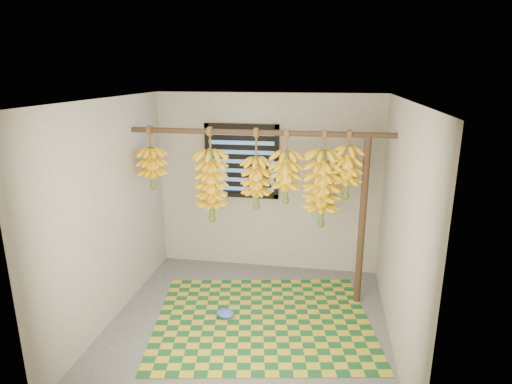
% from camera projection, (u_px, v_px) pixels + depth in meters
% --- Properties ---
extents(floor, '(3.00, 3.00, 0.01)m').
position_uv_depth(floor, '(248.00, 325.00, 4.66)').
color(floor, '#4F4F4F').
rests_on(floor, ground).
extents(ceiling, '(3.00, 3.00, 0.01)m').
position_uv_depth(ceiling, '(246.00, 100.00, 4.00)').
color(ceiling, silver).
rests_on(ceiling, wall_back).
extents(wall_back, '(3.00, 0.01, 2.40)m').
position_uv_depth(wall_back, '(268.00, 184.00, 5.76)').
color(wall_back, gray).
rests_on(wall_back, floor).
extents(wall_left, '(0.01, 3.00, 2.40)m').
position_uv_depth(wall_left, '(109.00, 213.00, 4.57)').
color(wall_left, gray).
rests_on(wall_left, floor).
extents(wall_right, '(0.01, 3.00, 2.40)m').
position_uv_depth(wall_right, '(401.00, 230.00, 4.09)').
color(wall_right, gray).
rests_on(wall_right, floor).
extents(window, '(1.00, 0.04, 1.00)m').
position_uv_depth(window, '(242.00, 161.00, 5.70)').
color(window, black).
rests_on(window, wall_back).
extents(hanging_pole, '(3.00, 0.06, 0.06)m').
position_uv_depth(hanging_pole, '(258.00, 133.00, 4.78)').
color(hanging_pole, '#442D1E').
rests_on(hanging_pole, wall_left).
extents(support_post, '(0.08, 0.08, 2.00)m').
position_uv_depth(support_post, '(362.00, 223.00, 4.86)').
color(support_post, '#442D1E').
rests_on(support_post, floor).
extents(woven_mat, '(2.62, 2.24, 0.01)m').
position_uv_depth(woven_mat, '(263.00, 320.00, 4.74)').
color(woven_mat, '#164C24').
rests_on(woven_mat, floor).
extents(plastic_bag, '(0.24, 0.19, 0.09)m').
position_uv_depth(plastic_bag, '(225.00, 314.00, 4.77)').
color(plastic_bag, blue).
rests_on(plastic_bag, woven_mat).
extents(banana_bunch_a, '(0.33, 0.33, 0.75)m').
position_uv_depth(banana_bunch_a, '(152.00, 168.00, 5.10)').
color(banana_bunch_a, brown).
rests_on(banana_bunch_a, hanging_pole).
extents(banana_bunch_b, '(0.36, 0.36, 1.12)m').
position_uv_depth(banana_bunch_b, '(211.00, 186.00, 5.04)').
color(banana_bunch_b, brown).
rests_on(banana_bunch_b, hanging_pole).
extents(banana_bunch_c, '(0.32, 0.32, 0.94)m').
position_uv_depth(banana_bunch_c, '(256.00, 183.00, 4.94)').
color(banana_bunch_c, brown).
rests_on(banana_bunch_c, hanging_pole).
extents(banana_bunch_d, '(0.34, 0.34, 0.85)m').
position_uv_depth(banana_bunch_d, '(286.00, 177.00, 4.86)').
color(banana_bunch_d, brown).
rests_on(banana_bunch_d, hanging_pole).
extents(banana_bunch_e, '(0.41, 0.41, 1.11)m').
position_uv_depth(banana_bunch_e, '(322.00, 188.00, 4.83)').
color(banana_bunch_e, brown).
rests_on(banana_bunch_e, hanging_pole).
extents(banana_bunch_f, '(0.31, 0.31, 0.76)m').
position_uv_depth(banana_bunch_f, '(347.00, 172.00, 4.73)').
color(banana_bunch_f, brown).
rests_on(banana_bunch_f, hanging_pole).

